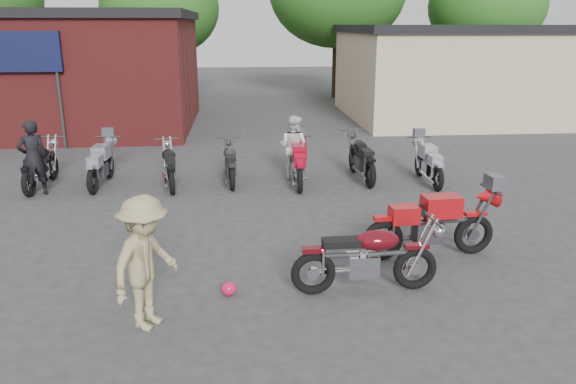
{
  "coord_description": "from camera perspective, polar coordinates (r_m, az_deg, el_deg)",
  "views": [
    {
      "loc": [
        -1.19,
        -8.12,
        3.78
      ],
      "look_at": [
        -0.34,
        1.48,
        0.9
      ],
      "focal_mm": 35.0,
      "sensor_mm": 36.0,
      "label": 1
    }
  ],
  "objects": [
    {
      "name": "tree_1",
      "position": [
        30.36,
        -12.76,
        16.12
      ],
      "size": [
        5.92,
        5.92,
        7.4
      ],
      "primitive_type": null,
      "color": "#225516",
      "rests_on": "ground"
    },
    {
      "name": "stucco_building",
      "position": [
        25.15,
        18.0,
        11.23
      ],
      "size": [
        10.0,
        8.0,
        3.5
      ],
      "primitive_type": "cube",
      "color": "tan",
      "rests_on": "ground"
    },
    {
      "name": "row_bike_3",
      "position": [
        13.94,
        -5.88,
        3.15
      ],
      "size": [
        0.74,
        1.93,
        1.1
      ],
      "primitive_type": null,
      "rotation": [
        0.0,
        0.0,
        1.63
      ],
      "color": "#262628",
      "rests_on": "ground"
    },
    {
      "name": "vintage_motorcycle",
      "position": [
        8.25,
        8.15,
        -6.17
      ],
      "size": [
        2.11,
        0.74,
        1.21
      ],
      "primitive_type": null,
      "rotation": [
        0.0,
        0.0,
        0.02
      ],
      "color": "#550A12",
      "rests_on": "ground"
    },
    {
      "name": "tree_3",
      "position": [
        32.88,
        19.37,
        15.8
      ],
      "size": [
        6.08,
        6.08,
        7.6
      ],
      "primitive_type": null,
      "color": "#225516",
      "rests_on": "ground"
    },
    {
      "name": "person_light",
      "position": [
        14.2,
        0.57,
        4.57
      ],
      "size": [
        1.0,
        0.95,
        1.62
      ],
      "primitive_type": "imported",
      "rotation": [
        0.0,
        0.0,
        2.53
      ],
      "color": "silver",
      "rests_on": "ground"
    },
    {
      "name": "person_tan",
      "position": [
        7.39,
        -14.28,
        -6.99
      ],
      "size": [
        1.15,
        1.32,
        1.77
      ],
      "primitive_type": "imported",
      "rotation": [
        0.0,
        0.0,
        1.04
      ],
      "color": "#9C8E60",
      "rests_on": "ground"
    },
    {
      "name": "sportbike",
      "position": [
        9.67,
        14.48,
        -2.84
      ],
      "size": [
        2.26,
        0.89,
        1.28
      ],
      "primitive_type": null,
      "rotation": [
        0.0,
        0.0,
        0.07
      ],
      "color": "red",
      "rests_on": "ground"
    },
    {
      "name": "row_bike_1",
      "position": [
        14.33,
        -18.5,
        2.89
      ],
      "size": [
        0.74,
        2.04,
        1.17
      ],
      "primitive_type": null,
      "rotation": [
        0.0,
        0.0,
        1.53
      ],
      "color": "gray",
      "rests_on": "ground"
    },
    {
      "name": "person_dark",
      "position": [
        13.98,
        -24.49,
        3.15
      ],
      "size": [
        0.76,
        0.7,
        1.75
      ],
      "primitive_type": "imported",
      "rotation": [
        0.0,
        0.0,
        3.71
      ],
      "color": "black",
      "rests_on": "ground"
    },
    {
      "name": "row_bike_5",
      "position": [
        14.26,
        7.47,
        3.71
      ],
      "size": [
        0.83,
        2.18,
        1.24
      ],
      "primitive_type": null,
      "rotation": [
        0.0,
        0.0,
        1.63
      ],
      "color": "black",
      "rests_on": "ground"
    },
    {
      "name": "brick_building",
      "position": [
        23.53,
        -24.88,
        10.81
      ],
      "size": [
        12.0,
        8.0,
        4.0
      ],
      "primitive_type": "cube",
      "color": "maroon",
      "rests_on": "ground"
    },
    {
      "name": "row_bike_6",
      "position": [
        14.24,
        14.1,
        3.07
      ],
      "size": [
        0.65,
        1.93,
        1.12
      ],
      "primitive_type": null,
      "rotation": [
        0.0,
        0.0,
        1.56
      ],
      "color": "#90919D",
      "rests_on": "ground"
    },
    {
      "name": "tree_2",
      "position": [
        30.57,
        4.97,
        17.76
      ],
      "size": [
        7.04,
        7.04,
        8.8
      ],
      "primitive_type": null,
      "color": "#225516",
      "rests_on": "ground"
    },
    {
      "name": "row_bike_4",
      "position": [
        13.69,
        1.19,
        3.15
      ],
      "size": [
        0.85,
        2.07,
        1.17
      ],
      "primitive_type": null,
      "rotation": [
        0.0,
        0.0,
        1.48
      ],
      "color": "#A50D25",
      "rests_on": "ground"
    },
    {
      "name": "helmet",
      "position": [
        8.31,
        -6.04,
        -9.72
      ],
      "size": [
        0.26,
        0.26,
        0.21
      ],
      "primitive_type": "ellipsoid",
      "rotation": [
        0.0,
        0.0,
        -0.14
      ],
      "color": "#C91540",
      "rests_on": "ground"
    },
    {
      "name": "row_bike_0",
      "position": [
        14.68,
        -23.85,
        2.69
      ],
      "size": [
        0.77,
        2.09,
        1.19
      ],
      "primitive_type": null,
      "rotation": [
        0.0,
        0.0,
        1.53
      ],
      "color": "black",
      "rests_on": "ground"
    },
    {
      "name": "row_bike_2",
      "position": [
        13.84,
        -11.95,
        2.86
      ],
      "size": [
        0.95,
        2.03,
        1.13
      ],
      "primitive_type": null,
      "rotation": [
        0.0,
        0.0,
        1.73
      ],
      "color": "black",
      "rests_on": "ground"
    },
    {
      "name": "ground",
      "position": [
        9.04,
        3.03,
        -8.11
      ],
      "size": [
        90.0,
        90.0,
        0.0
      ],
      "primitive_type": "plane",
      "color": "#313133"
    }
  ]
}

